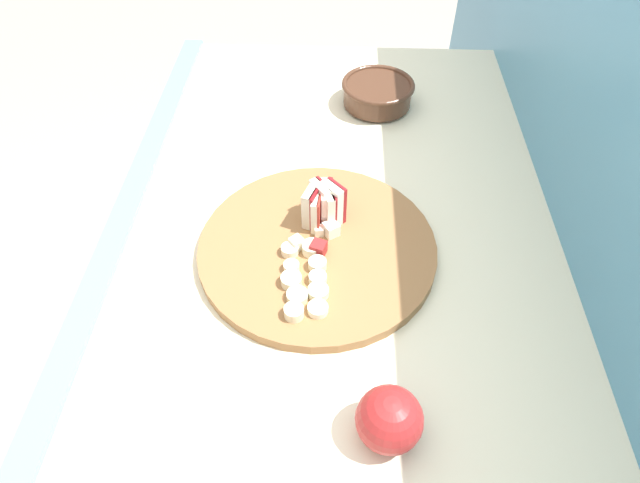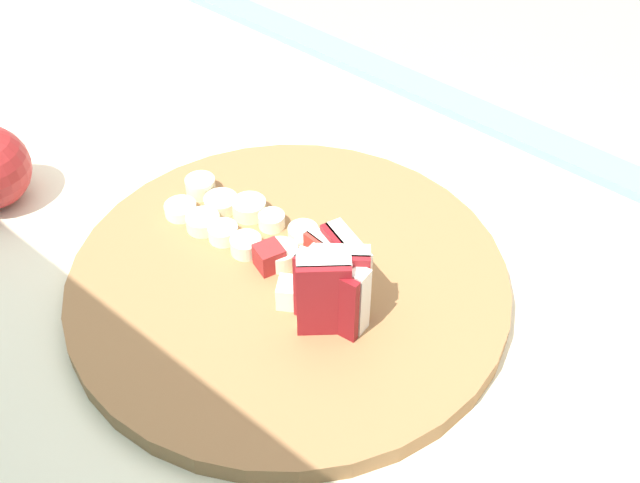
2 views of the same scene
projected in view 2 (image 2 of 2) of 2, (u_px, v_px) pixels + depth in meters
The scene contains 4 objects.
cutting_board at pixel (289, 283), 0.65m from camera, with size 0.36×0.36×0.02m, color olive.
apple_wedge_fan at pixel (334, 285), 0.59m from camera, with size 0.07×0.07×0.07m.
apple_dice_pile at pixel (289, 271), 0.63m from camera, with size 0.07×0.08×0.02m.
banana_slice_rows at pixel (237, 221), 0.68m from camera, with size 0.14×0.07×0.02m.
Camera 2 is at (-0.39, 0.30, 1.41)m, focal length 44.72 mm.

